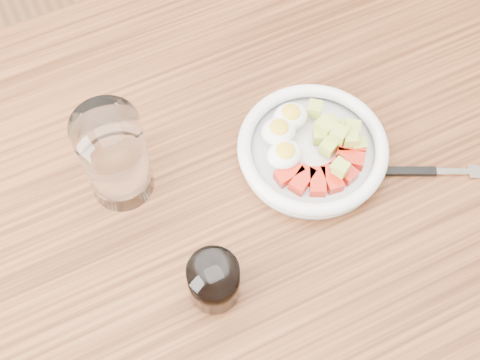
# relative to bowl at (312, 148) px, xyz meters

# --- Properties ---
(ground) EXTENTS (4.00, 4.00, 0.00)m
(ground) POSITION_rel_bowl_xyz_m (-0.11, -0.02, -0.79)
(ground) COLOR brown
(ground) RESTS_ON ground
(dining_table) EXTENTS (1.50, 0.90, 0.77)m
(dining_table) POSITION_rel_bowl_xyz_m (-0.11, -0.02, -0.12)
(dining_table) COLOR brown
(dining_table) RESTS_ON ground
(bowl) EXTENTS (0.22, 0.22, 0.05)m
(bowl) POSITION_rel_bowl_xyz_m (0.00, 0.00, 0.00)
(bowl) COLOR white
(bowl) RESTS_ON dining_table
(fork) EXTENTS (0.17, 0.09, 0.01)m
(fork) POSITION_rel_bowl_xyz_m (0.13, -0.10, -0.02)
(fork) COLOR black
(fork) RESTS_ON dining_table
(water_glass) EXTENTS (0.09, 0.09, 0.16)m
(water_glass) POSITION_rel_bowl_xyz_m (-0.27, 0.07, 0.06)
(water_glass) COLOR white
(water_glass) RESTS_ON dining_table
(coffee_glass) EXTENTS (0.07, 0.07, 0.08)m
(coffee_glass) POSITION_rel_bowl_xyz_m (-0.22, -0.13, 0.02)
(coffee_glass) COLOR white
(coffee_glass) RESTS_ON dining_table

